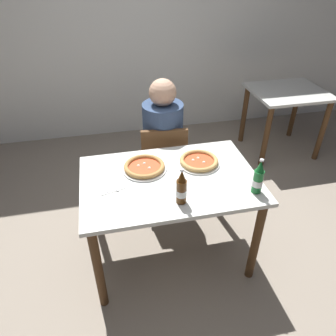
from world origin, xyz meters
The scene contains 11 objects.
ground_plane centered at (0.00, 0.00, 0.00)m, with size 8.00×8.00×0.00m, color gray.
back_wall_tiled centered at (0.00, 2.20, 1.30)m, with size 7.00×0.10×2.60m, color white.
dining_table_main centered at (0.00, 0.00, 0.64)m, with size 1.20×0.80×0.75m.
chair_behind_table centered at (0.08, 0.61, 0.48)m, with size 0.44×0.44×0.85m.
diner_seated centered at (0.09, 0.66, 0.58)m, with size 0.34×0.34×1.21m.
dining_table_background centered at (1.63, 1.30, 0.59)m, with size 0.80×0.70×0.75m.
pizza_margherita_near centered at (0.25, 0.13, 0.77)m, with size 0.30×0.30×0.04m.
pizza_marinara_far centered at (-0.15, 0.14, 0.77)m, with size 0.31×0.31×0.04m.
beer_bottle_left centered at (0.02, -0.25, 0.85)m, with size 0.07×0.07×0.25m.
beer_bottle_center centered at (0.51, -0.26, 0.85)m, with size 0.07×0.07×0.25m.
napkin_with_cutlery centered at (-0.41, 0.01, 0.75)m, with size 0.22×0.22×0.01m.
Camera 1 is at (-0.39, -1.71, 2.05)m, focal length 34.29 mm.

